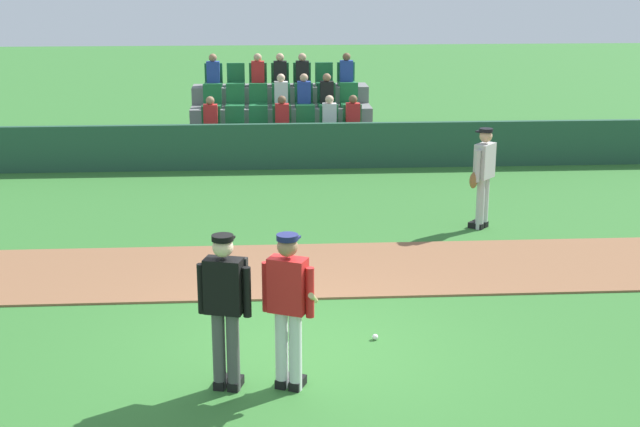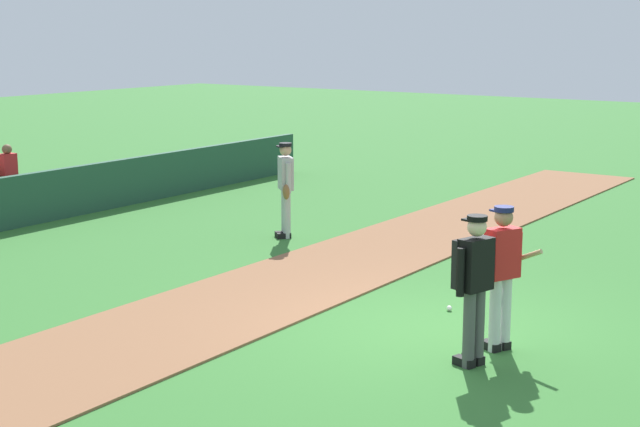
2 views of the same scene
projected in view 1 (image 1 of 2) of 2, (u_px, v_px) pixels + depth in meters
ground_plane at (304, 350)px, 10.65m from camera, size 80.00×80.00×0.00m
infield_dirt_path at (295, 270)px, 13.38m from camera, size 28.00×2.42×0.03m
dugout_fence at (283, 146)px, 19.82m from camera, size 20.00×0.16×1.02m
stadium_bleachers at (282, 125)px, 21.58m from camera, size 4.45×2.95×2.30m
batter_red_jersey at (289, 306)px, 9.45m from camera, size 0.62×0.80×1.76m
umpire_home_plate at (225, 303)px, 9.44m from camera, size 0.57×0.38×1.76m
runner_grey_jersey at (483, 174)px, 15.26m from camera, size 0.54×0.52×1.76m
baseball at (375, 337)px, 10.94m from camera, size 0.07×0.07×0.07m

